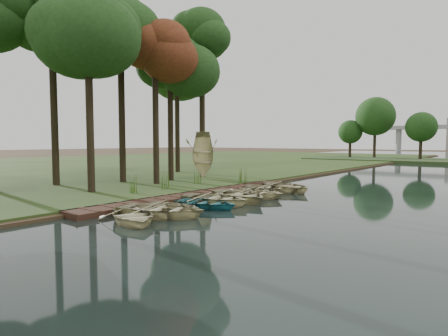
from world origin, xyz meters
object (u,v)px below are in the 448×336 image
Objects in this scene: boardwalk at (198,195)px; rowboat_0 at (132,214)px; rowboat_1 at (162,208)px; rowboat_2 at (174,206)px; stored_rowboat at (202,174)px.

rowboat_0 reaches higher than boardwalk.
rowboat_2 is at bearing -4.80° from rowboat_1.
boardwalk is 4.29× the size of stored_rowboat.
rowboat_0 is 1.05× the size of rowboat_2.
rowboat_0 is at bearing -115.13° from stored_rowboat.
rowboat_1 is (2.75, -5.29, 0.30)m from boardwalk.
boardwalk is 4.89× the size of rowboat_0.
rowboat_1 is at bearing -111.75° from stored_rowboat.
stored_rowboat is (-7.81, 10.63, 0.31)m from rowboat_2.
boardwalk is at bearing 26.42° from rowboat_2.
stored_rowboat reaches higher than boardwalk.
rowboat_2 reaches higher than boardwalk.
rowboat_2 is at bearing -60.39° from boardwalk.
rowboat_2 is (2.45, -4.31, 0.22)m from boardwalk.
rowboat_1 is 1.02× the size of stored_rowboat.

